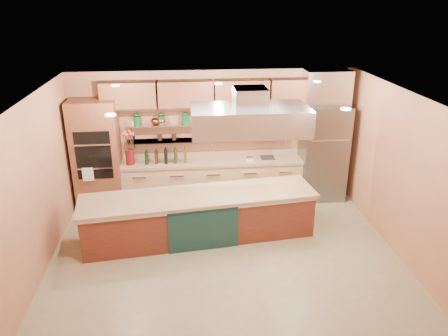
{
  "coord_description": "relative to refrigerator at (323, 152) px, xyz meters",
  "views": [
    {
      "loc": [
        -0.65,
        -6.52,
        4.26
      ],
      "look_at": [
        0.08,
        1.0,
        1.23
      ],
      "focal_mm": 35.0,
      "sensor_mm": 36.0,
      "label": 1
    }
  ],
  "objects": [
    {
      "name": "copper_kettle",
      "position": [
        -3.58,
        0.23,
        0.74
      ],
      "size": [
        0.19,
        0.19,
        0.14
      ],
      "primitive_type": "ellipsoid",
      "rotation": [
        0.0,
        0.0,
        -0.06
      ],
      "color": "#B34029",
      "rests_on": "wall_shelf_upper"
    },
    {
      "name": "ceiling_downlights",
      "position": [
        -2.35,
        -1.94,
        1.72
      ],
      "size": [
        4.0,
        2.8,
        0.02
      ],
      "primitive_type": "cube",
      "color": "#FFE5A5",
      "rests_on": "ceiling"
    },
    {
      "name": "oil_bottle_cluster",
      "position": [
        -3.38,
        0.01,
        0.03
      ],
      "size": [
        0.95,
        0.36,
        0.3
      ],
      "primitive_type": "cube",
      "rotation": [
        0.0,
        0.0,
        0.11
      ],
      "color": "black",
      "rests_on": "back_counter"
    },
    {
      "name": "ceiling",
      "position": [
        -2.35,
        -2.14,
        1.75
      ],
      "size": [
        6.0,
        5.0,
        0.02
      ],
      "primitive_type": "cube",
      "color": "black",
      "rests_on": "wall_back"
    },
    {
      "name": "island",
      "position": [
        -2.76,
        -1.51,
        -0.61
      ],
      "size": [
        4.25,
        1.4,
        0.87
      ],
      "primitive_type": "cube",
      "rotation": [
        0.0,
        0.0,
        0.12
      ],
      "color": "maroon",
      "rests_on": "floor"
    },
    {
      "name": "wall_right",
      "position": [
        0.65,
        -2.14,
        0.35
      ],
      "size": [
        0.04,
        5.0,
        2.8
      ],
      "primitive_type": "cube",
      "color": "#B07453",
      "rests_on": "floor"
    },
    {
      "name": "green_canister",
      "position": [
        -2.93,
        0.23,
        0.76
      ],
      "size": [
        0.19,
        0.19,
        0.2
      ],
      "primitive_type": "cylinder",
      "rotation": [
        0.0,
        0.0,
        -0.17
      ],
      "color": "#0F4925",
      "rests_on": "wall_shelf_upper"
    },
    {
      "name": "wall_shelf_lower",
      "position": [
        -2.4,
        0.23,
        0.3
      ],
      "size": [
        3.6,
        0.26,
        0.03
      ],
      "primitive_type": "cube",
      "color": "silver",
      "rests_on": "wall_back"
    },
    {
      "name": "wall_front",
      "position": [
        -2.35,
        -4.64,
        0.35
      ],
      "size": [
        6.0,
        0.04,
        2.8
      ],
      "primitive_type": "cube",
      "color": "#B07453",
      "rests_on": "floor"
    },
    {
      "name": "range_hood",
      "position": [
        -1.86,
        -1.51,
        1.2
      ],
      "size": [
        2.0,
        1.0,
        0.45
      ],
      "primitive_type": "cube",
      "color": "silver",
      "rests_on": "ceiling"
    },
    {
      "name": "wall_left",
      "position": [
        -5.35,
        -2.14,
        0.35
      ],
      "size": [
        0.04,
        5.0,
        2.8
      ],
      "primitive_type": "cube",
      "color": "#B07453",
      "rests_on": "floor"
    },
    {
      "name": "kitchen_scale",
      "position": [
        -1.61,
        0.01,
        -0.08
      ],
      "size": [
        0.18,
        0.15,
        0.09
      ],
      "primitive_type": "cube",
      "rotation": [
        0.0,
        0.0,
        -0.25
      ],
      "color": "silver",
      "rests_on": "back_counter"
    },
    {
      "name": "floor",
      "position": [
        -2.35,
        -2.14,
        -1.06
      ],
      "size": [
        6.0,
        5.0,
        0.02
      ],
      "primitive_type": "cube",
      "color": "gray",
      "rests_on": "ground"
    },
    {
      "name": "back_counter",
      "position": [
        -2.4,
        0.06,
        -0.58
      ],
      "size": [
        3.84,
        0.64,
        0.93
      ],
      "primitive_type": "cube",
      "color": "tan",
      "rests_on": "floor"
    },
    {
      "name": "refrigerator",
      "position": [
        0.0,
        0.0,
        0.0
      ],
      "size": [
        0.95,
        0.72,
        2.1
      ],
      "primitive_type": "cube",
      "color": "slate",
      "rests_on": "floor"
    },
    {
      "name": "wall_shelf_upper",
      "position": [
        -2.4,
        0.23,
        0.65
      ],
      "size": [
        3.6,
        0.26,
        0.03
      ],
      "primitive_type": "cube",
      "color": "silver",
      "rests_on": "wall_back"
    },
    {
      "name": "bar_faucet",
      "position": [
        -1.14,
        0.11,
        -0.01
      ],
      "size": [
        0.04,
        0.04,
        0.22
      ],
      "primitive_type": "cylinder",
      "rotation": [
        0.0,
        0.0,
        0.39
      ],
      "color": "silver",
      "rests_on": "back_counter"
    },
    {
      "name": "upper_cabinets",
      "position": [
        -2.35,
        0.18,
        1.3
      ],
      "size": [
        4.6,
        0.36,
        0.55
      ],
      "primitive_type": "cube",
      "color": "brown",
      "rests_on": "wall_back"
    },
    {
      "name": "wall_back",
      "position": [
        -2.35,
        0.36,
        0.35
      ],
      "size": [
        6.0,
        0.04,
        2.8
      ],
      "primitive_type": "cube",
      "color": "#B07453",
      "rests_on": "floor"
    },
    {
      "name": "oven_stack",
      "position": [
        -4.8,
        0.04,
        0.1
      ],
      "size": [
        0.95,
        0.64,
        2.3
      ],
      "primitive_type": "cube",
      "color": "brown",
      "rests_on": "floor"
    },
    {
      "name": "flower_vase",
      "position": [
        -4.13,
        0.01,
        0.04
      ],
      "size": [
        0.21,
        0.21,
        0.32
      ],
      "primitive_type": "cylinder",
      "rotation": [
        0.0,
        0.0,
        -0.15
      ],
      "color": "#600E12",
      "rests_on": "back_counter"
    }
  ]
}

